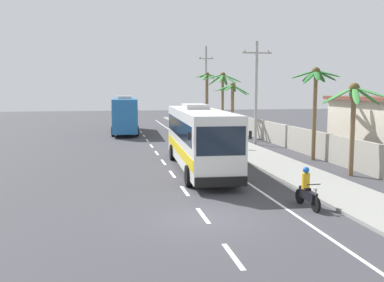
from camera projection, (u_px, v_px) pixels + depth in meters
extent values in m
plane|color=#3A3A3F|center=(205.00, 218.00, 16.05)|extent=(160.00, 160.00, 0.00)
cube|color=gray|center=(277.00, 164.00, 27.05)|extent=(3.20, 90.00, 0.14)
cube|color=white|center=(233.00, 256.00, 12.35)|extent=(0.16, 2.00, 0.01)
cube|color=white|center=(203.00, 215.00, 16.31)|extent=(0.16, 2.00, 0.01)
cube|color=white|center=(185.00, 191.00, 20.26)|extent=(0.16, 2.00, 0.01)
cube|color=white|center=(172.00, 174.00, 24.22)|extent=(0.16, 2.00, 0.01)
cube|color=white|center=(163.00, 162.00, 28.17)|extent=(0.16, 2.00, 0.01)
cube|color=white|center=(157.00, 153.00, 32.13)|extent=(0.16, 2.00, 0.01)
cube|color=white|center=(151.00, 146.00, 36.08)|extent=(0.16, 2.00, 0.01)
cube|color=white|center=(147.00, 140.00, 40.04)|extent=(0.16, 2.00, 0.01)
cube|color=white|center=(144.00, 136.00, 43.99)|extent=(0.16, 2.00, 0.01)
cube|color=white|center=(141.00, 132.00, 47.95)|extent=(0.16, 2.00, 0.01)
cube|color=white|center=(139.00, 128.00, 51.90)|extent=(0.16, 2.00, 0.01)
cube|color=white|center=(136.00, 126.00, 55.86)|extent=(0.16, 2.00, 0.01)
cube|color=white|center=(135.00, 123.00, 59.81)|extent=(0.16, 2.00, 0.01)
cube|color=white|center=(133.00, 121.00, 63.77)|extent=(0.16, 2.00, 0.01)
cube|color=white|center=(207.00, 155.00, 31.31)|extent=(0.14, 70.00, 0.01)
cube|color=#9E998E|center=(306.00, 142.00, 31.55)|extent=(0.24, 60.00, 1.82)
cube|color=silver|center=(199.00, 137.00, 25.34)|extent=(2.95, 12.36, 3.11)
cube|color=#192333|center=(198.00, 127.00, 25.47)|extent=(2.94, 11.38, 1.00)
cube|color=#192333|center=(221.00, 141.00, 19.30)|extent=(2.24, 0.19, 1.31)
cube|color=yellow|center=(199.00, 149.00, 25.43)|extent=(2.98, 12.11, 0.56)
cube|color=black|center=(221.00, 182.00, 19.43)|extent=(2.39, 0.26, 0.44)
cube|color=#B7B7B7|center=(195.00, 106.00, 26.65)|extent=(1.45, 2.75, 0.28)
cube|color=black|center=(250.00, 135.00, 19.68)|extent=(0.12, 0.09, 0.36)
cube|color=black|center=(189.00, 136.00, 19.28)|extent=(0.12, 0.09, 0.36)
cylinder|color=black|center=(237.00, 174.00, 21.47)|extent=(0.36, 1.05, 1.04)
cylinder|color=black|center=(189.00, 176.00, 21.12)|extent=(0.36, 1.05, 1.04)
cylinder|color=black|center=(208.00, 152.00, 29.30)|extent=(0.36, 1.05, 1.04)
cylinder|color=black|center=(172.00, 152.00, 28.96)|extent=(0.36, 1.05, 1.04)
cube|color=#2366A8|center=(125.00, 114.00, 46.60)|extent=(2.84, 11.56, 3.30)
cube|color=#192333|center=(125.00, 109.00, 46.34)|extent=(2.84, 10.65, 1.06)
cube|color=#192333|center=(125.00, 107.00, 52.14)|extent=(2.23, 0.18, 1.39)
cube|color=orange|center=(125.00, 121.00, 46.69)|extent=(2.87, 11.33, 0.59)
cube|color=black|center=(125.00, 123.00, 52.46)|extent=(2.38, 0.25, 0.44)
cube|color=#B7B7B7|center=(125.00, 97.00, 44.98)|extent=(1.42, 2.57, 0.28)
cube|color=black|center=(113.00, 105.00, 51.70)|extent=(0.12, 0.08, 0.36)
cube|color=black|center=(137.00, 105.00, 52.11)|extent=(0.12, 0.08, 0.36)
cylinder|color=black|center=(115.00, 125.00, 50.55)|extent=(0.36, 1.05, 1.04)
cylinder|color=black|center=(136.00, 125.00, 50.90)|extent=(0.36, 1.05, 1.04)
cylinder|color=black|center=(113.00, 131.00, 43.23)|extent=(0.36, 1.05, 1.04)
cylinder|color=black|center=(137.00, 131.00, 43.58)|extent=(0.36, 1.05, 1.04)
cylinder|color=black|center=(196.00, 144.00, 34.85)|extent=(0.15, 0.61, 0.60)
cylinder|color=black|center=(194.00, 142.00, 36.20)|extent=(0.17, 0.61, 0.60)
cube|color=black|center=(195.00, 141.00, 35.45)|extent=(0.34, 1.12, 0.36)
cube|color=black|center=(195.00, 138.00, 35.72)|extent=(0.29, 0.62, 0.12)
cylinder|color=gray|center=(196.00, 140.00, 34.94)|extent=(0.09, 0.32, 0.67)
cylinder|color=black|center=(195.00, 135.00, 34.98)|extent=(0.56, 0.09, 0.04)
sphere|color=#EAEACC|center=(196.00, 137.00, 34.88)|extent=(0.14, 0.14, 0.14)
cylinder|color=beige|center=(195.00, 134.00, 35.64)|extent=(0.32, 0.32, 0.57)
sphere|color=white|center=(195.00, 129.00, 35.59)|extent=(0.26, 0.26, 0.26)
cylinder|color=black|center=(316.00, 205.00, 16.72)|extent=(0.12, 0.60, 0.60)
cylinder|color=black|center=(300.00, 196.00, 18.04)|extent=(0.14, 0.60, 0.60)
cube|color=black|center=(308.00, 195.00, 17.30)|extent=(0.27, 1.11, 0.36)
cube|color=black|center=(305.00, 188.00, 17.57)|extent=(0.26, 0.61, 0.12)
cylinder|color=gray|center=(315.00, 196.00, 16.80)|extent=(0.07, 0.32, 0.67)
cylinder|color=black|center=(314.00, 184.00, 16.84)|extent=(0.56, 0.06, 0.04)
sphere|color=#EAEACC|center=(315.00, 189.00, 16.74)|extent=(0.14, 0.14, 0.14)
cylinder|color=gold|center=(306.00, 181.00, 17.48)|extent=(0.32, 0.32, 0.63)
sphere|color=blue|center=(306.00, 170.00, 17.43)|extent=(0.26, 0.26, 0.26)
cylinder|color=beige|center=(237.00, 143.00, 33.42)|extent=(0.28, 0.28, 0.83)
cylinder|color=red|center=(237.00, 134.00, 33.33)|extent=(0.36, 0.36, 0.66)
sphere|color=beige|center=(237.00, 128.00, 33.28)|extent=(0.20, 0.20, 0.20)
cylinder|color=#9E9E99|center=(256.00, 94.00, 36.33)|extent=(0.24, 0.24, 8.61)
cube|color=#9E9E99|center=(257.00, 53.00, 35.93)|extent=(2.55, 0.12, 0.12)
cylinder|color=#4C4742|center=(245.00, 51.00, 35.73)|extent=(0.08, 0.08, 0.16)
cylinder|color=#4C4742|center=(269.00, 52.00, 36.11)|extent=(0.08, 0.08, 0.16)
cylinder|color=#9E9E99|center=(206.00, 86.00, 55.50)|extent=(0.24, 0.24, 10.02)
cube|color=#9E9E99|center=(206.00, 59.00, 55.09)|extent=(1.89, 0.12, 0.12)
cylinder|color=#4C4742|center=(200.00, 58.00, 54.93)|extent=(0.08, 0.08, 0.16)
cylinder|color=#4C4742|center=(212.00, 58.00, 55.21)|extent=(0.08, 0.08, 0.16)
cylinder|color=brown|center=(223.00, 105.00, 44.65)|extent=(0.26, 0.26, 6.05)
ellipsoid|color=#3D893D|center=(232.00, 78.00, 44.54)|extent=(2.06, 0.44, 0.91)
ellipsoid|color=#3D893D|center=(225.00, 80.00, 45.22)|extent=(1.23, 1.86, 1.20)
ellipsoid|color=#3D893D|center=(216.00, 80.00, 44.97)|extent=(1.45, 1.77, 1.16)
ellipsoid|color=#3D893D|center=(213.00, 77.00, 44.18)|extent=(2.12, 0.49, 0.69)
ellipsoid|color=#3D893D|center=(221.00, 79.00, 43.38)|extent=(1.19, 1.98, 0.98)
ellipsoid|color=#3D893D|center=(229.00, 79.00, 43.59)|extent=(1.28, 1.91, 1.05)
sphere|color=brown|center=(223.00, 75.00, 44.28)|extent=(0.56, 0.56, 0.56)
cylinder|color=brown|center=(232.00, 112.00, 42.15)|extent=(0.32, 0.32, 4.97)
ellipsoid|color=#337F33|center=(241.00, 90.00, 41.90)|extent=(1.75, 0.67, 1.03)
ellipsoid|color=#337F33|center=(234.00, 89.00, 42.74)|extent=(1.07, 1.80, 0.79)
ellipsoid|color=#337F33|center=(226.00, 88.00, 42.59)|extent=(1.16, 1.81, 0.70)
ellipsoid|color=#337F33|center=(224.00, 88.00, 41.71)|extent=(1.84, 0.38, 0.72)
ellipsoid|color=#337F33|center=(229.00, 88.00, 41.09)|extent=(1.46, 1.65, 0.69)
ellipsoid|color=#337F33|center=(240.00, 90.00, 41.40)|extent=(1.38, 1.52, 1.07)
sphere|color=brown|center=(233.00, 85.00, 41.85)|extent=(0.56, 0.56, 0.56)
cylinder|color=brown|center=(207.00, 102.00, 51.91)|extent=(0.33, 0.33, 6.33)
ellipsoid|color=#3D893D|center=(213.00, 76.00, 51.59)|extent=(1.43, 0.53, 0.49)
ellipsoid|color=#3D893D|center=(210.00, 76.00, 52.14)|extent=(1.15, 1.30, 0.55)
ellipsoid|color=#3D893D|center=(203.00, 76.00, 52.05)|extent=(1.02, 1.38, 0.51)
ellipsoid|color=#3D893D|center=(201.00, 76.00, 51.47)|extent=(1.41, 0.47, 0.51)
ellipsoid|color=#3D893D|center=(205.00, 77.00, 51.01)|extent=(1.06, 1.25, 0.79)
ellipsoid|color=#3D893D|center=(211.00, 77.00, 51.10)|extent=(0.98, 1.31, 0.76)
sphere|color=brown|center=(207.00, 74.00, 51.53)|extent=(0.56, 0.56, 0.56)
cylinder|color=brown|center=(314.00, 117.00, 28.69)|extent=(0.27, 0.27, 5.79)
ellipsoid|color=#28702D|center=(326.00, 76.00, 28.54)|extent=(1.57, 0.43, 0.76)
ellipsoid|color=#28702D|center=(320.00, 76.00, 28.94)|extent=(1.39, 1.26, 0.84)
ellipsoid|color=#28702D|center=(309.00, 76.00, 29.07)|extent=(0.59, 1.58, 0.79)
ellipsoid|color=#28702D|center=(304.00, 74.00, 28.45)|extent=(1.63, 0.83, 0.61)
ellipsoid|color=#28702D|center=(310.00, 77.00, 27.91)|extent=(1.43, 1.08, 0.95)
ellipsoid|color=#28702D|center=(317.00, 75.00, 27.63)|extent=(0.88, 1.58, 0.76)
ellipsoid|color=#28702D|center=(328.00, 74.00, 27.91)|extent=(1.39, 1.40, 0.55)
sphere|color=brown|center=(316.00, 71.00, 28.34)|extent=(0.56, 0.56, 0.56)
cylinder|color=brown|center=(352.00, 133.00, 23.48)|extent=(0.25, 0.25, 4.70)
ellipsoid|color=#3D893D|center=(367.00, 96.00, 23.51)|extent=(1.81, 0.58, 1.08)
ellipsoid|color=#3D893D|center=(353.00, 92.00, 24.13)|extent=(1.18, 1.89, 0.69)
ellipsoid|color=#3D893D|center=(338.00, 95.00, 23.86)|extent=(1.36, 1.71, 0.97)
ellipsoid|color=#3D893D|center=(338.00, 96.00, 23.15)|extent=(1.84, 0.50, 1.01)
ellipsoid|color=#3D893D|center=(356.00, 96.00, 22.39)|extent=(1.09, 1.81, 1.00)
ellipsoid|color=#3D893D|center=(370.00, 92.00, 22.45)|extent=(1.14, 1.91, 0.65)
sphere|color=brown|center=(354.00, 88.00, 23.20)|extent=(0.56, 0.56, 0.56)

